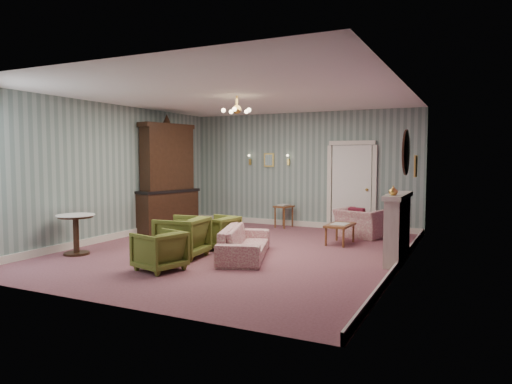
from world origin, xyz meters
The scene contains 27 objects.
floor centered at (0.00, 0.00, 0.00)m, with size 7.00×7.00×0.00m, color #874E59.
ceiling centered at (0.00, 0.00, 2.90)m, with size 7.00×7.00×0.00m, color white.
wall_back centered at (0.00, 3.50, 1.45)m, with size 6.00×6.00×0.00m, color slate.
wall_front centered at (0.00, -3.50, 1.45)m, with size 6.00×6.00×0.00m, color slate.
wall_left centered at (-3.00, 0.00, 1.45)m, with size 7.00×7.00×0.00m, color slate.
wall_right centered at (3.00, 0.00, 1.45)m, with size 7.00×7.00×0.00m, color slate.
wall_right_floral centered at (2.98, 0.00, 1.45)m, with size 7.00×7.00×0.00m, color #AB557F.
door centered at (1.30, 3.46, 1.08)m, with size 1.12×0.12×2.16m, color white, non-canonical shape.
olive_chair_a centered at (-0.39, -1.85, 0.34)m, with size 0.67×0.62×0.68m, color #5A6222.
olive_chair_b centered at (-0.62, -0.90, 0.40)m, with size 0.78×0.73×0.80m, color #5A6222.
olive_chair_c centered at (-0.46, 0.05, 0.35)m, with size 0.69×0.64×0.71m, color #5A6222.
sofa_chintz centered at (0.38, -0.43, 0.36)m, with size 1.85×0.54×0.72m, color #983D53.
wingback_chair centered at (1.75, 2.53, 0.42)m, with size 0.97×0.63×0.85m, color #983D53.
dresser centered at (-2.65, 1.41, 1.36)m, with size 0.57×1.63×2.72m, color black, non-canonical shape.
fireplace centered at (2.86, 0.40, 0.58)m, with size 0.30×1.40×1.16m, color beige, non-canonical shape.
mantel_vase centered at (2.84, 0.00, 1.23)m, with size 0.15×0.15×0.15m, color gold.
oval_mirror centered at (2.96, 0.40, 1.85)m, with size 0.04×0.76×0.84m, color white, non-canonical shape.
framed_print centered at (2.97, 1.75, 1.60)m, with size 0.04×0.34×0.42m, color gold, non-canonical shape.
coffee_table centered at (1.55, 1.56, 0.21)m, with size 0.45×0.81×0.41m, color brown, non-canonical shape.
side_table_black centered at (2.65, 1.66, 0.32)m, with size 0.43×0.43×0.64m, color black, non-canonical shape.
pedestal_table centered at (-2.50, -1.54, 0.37)m, with size 0.68×0.68×0.74m, color black, non-canonical shape.
nesting_table centered at (-0.34, 3.15, 0.30)m, with size 0.36×0.46×0.60m, color brown, non-canonical shape.
gilt_mirror_back centered at (-0.90, 3.46, 1.70)m, with size 0.28×0.06×0.36m, color gold, non-canonical shape.
sconce_left centered at (-1.45, 3.44, 1.70)m, with size 0.16×0.12×0.30m, color gold, non-canonical shape.
sconce_right centered at (-0.35, 3.44, 1.70)m, with size 0.16×0.12×0.30m, color gold, non-canonical shape.
chandelier centered at (0.00, 0.00, 2.63)m, with size 0.56×0.56×0.36m, color gold, non-canonical shape.
burgundy_cushion centered at (1.70, 2.38, 0.48)m, with size 0.38×0.10×0.38m, color maroon.
Camera 1 is at (4.06, -7.62, 1.76)m, focal length 32.46 mm.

